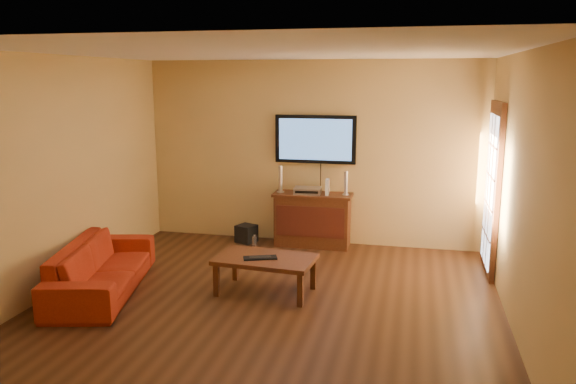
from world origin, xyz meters
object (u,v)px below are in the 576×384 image
(game_console, at_px, (327,187))
(media_console, at_px, (312,220))
(subwoofer, at_px, (246,234))
(av_receiver, at_px, (308,190))
(television, at_px, (315,139))
(keyboard, at_px, (260,258))
(speaker_left, at_px, (280,180))
(speaker_right, at_px, (346,184))
(bottle, at_px, (255,242))
(coffee_table, at_px, (266,261))
(sofa, at_px, (102,259))

(game_console, bearing_deg, media_console, 168.32)
(subwoofer, bearing_deg, av_receiver, 24.09)
(television, relative_size, keyboard, 2.94)
(television, xyz_separation_m, av_receiver, (-0.08, -0.18, -0.73))
(television, bearing_deg, speaker_left, -157.93)
(speaker_right, height_order, bottle, speaker_right)
(media_console, relative_size, game_console, 5.02)
(coffee_table, relative_size, speaker_left, 2.94)
(media_console, relative_size, television, 0.96)
(television, xyz_separation_m, subwoofer, (-1.01, -0.22, -1.43))
(media_console, bearing_deg, subwoofer, -177.72)
(television, xyz_separation_m, coffee_table, (-0.19, -2.13, -1.19))
(speaker_right, bearing_deg, av_receiver, -178.82)
(sofa, height_order, keyboard, sofa)
(av_receiver, height_order, subwoofer, av_receiver)
(keyboard, bearing_deg, coffee_table, 53.38)
(television, height_order, keyboard, television)
(television, distance_m, av_receiver, 0.76)
(game_console, height_order, bottle, game_console)
(sofa, distance_m, game_console, 3.26)
(speaker_left, distance_m, game_console, 0.70)
(coffee_table, height_order, av_receiver, av_receiver)
(bottle, bearing_deg, speaker_right, 14.41)
(speaker_left, bearing_deg, television, 22.07)
(media_console, relative_size, bottle, 5.62)
(coffee_table, xyz_separation_m, sofa, (-1.86, -0.38, 0.01))
(television, bearing_deg, game_console, -44.28)
(av_receiver, relative_size, game_console, 1.70)
(coffee_table, relative_size, sofa, 0.59)
(coffee_table, bearing_deg, sofa, -168.59)
(av_receiver, bearing_deg, television, 62.43)
(keyboard, bearing_deg, media_console, 83.46)
(speaker_left, distance_m, bottle, 0.98)
(media_console, bearing_deg, speaker_right, 1.33)
(game_console, height_order, subwoofer, game_console)
(game_console, bearing_deg, bottle, -167.39)
(game_console, distance_m, keyboard, 2.08)
(coffee_table, xyz_separation_m, speaker_left, (-0.29, 1.94, 0.59))
(speaker_left, relative_size, subwoofer, 1.52)
(speaker_left, bearing_deg, coffee_table, -81.34)
(speaker_left, xyz_separation_m, av_receiver, (0.40, 0.01, -0.14))
(media_console, xyz_separation_m, game_console, (0.22, -0.03, 0.50))
(speaker_right, relative_size, subwoofer, 1.33)
(game_console, xyz_separation_m, keyboard, (-0.45, -1.98, -0.46))
(speaker_left, distance_m, av_receiver, 0.43)
(speaker_right, bearing_deg, subwoofer, -178.02)
(coffee_table, bearing_deg, av_receiver, 86.79)
(av_receiver, distance_m, keyboard, 2.06)
(speaker_right, height_order, av_receiver, speaker_right)
(sofa, distance_m, av_receiver, 3.08)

